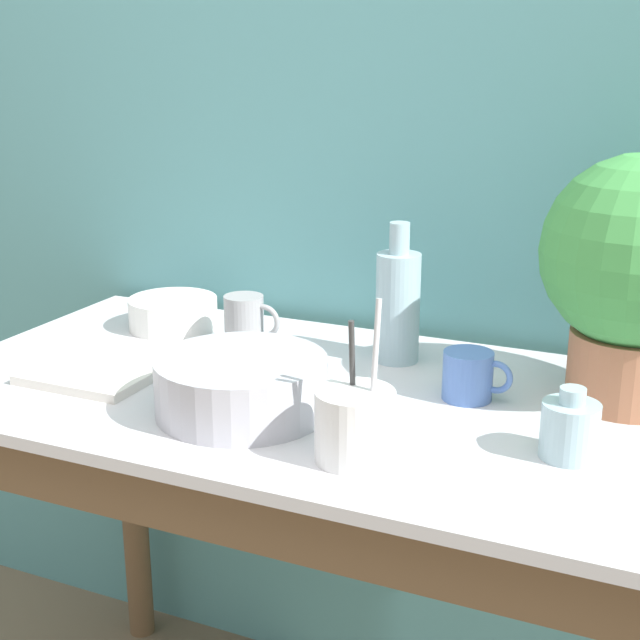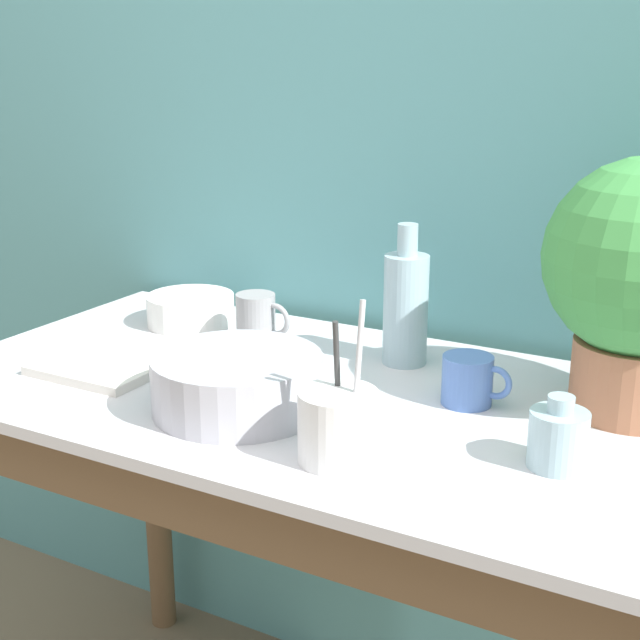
{
  "view_description": "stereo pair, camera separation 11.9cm",
  "coord_description": "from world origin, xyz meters",
  "px_view_note": "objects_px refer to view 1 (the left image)",
  "views": [
    {
      "loc": [
        0.55,
        -0.89,
        1.36
      ],
      "look_at": [
        0.0,
        0.34,
        0.95
      ],
      "focal_mm": 50.0,
      "sensor_mm": 36.0,
      "label": 1
    },
    {
      "loc": [
        0.66,
        -0.83,
        1.36
      ],
      "look_at": [
        0.0,
        0.34,
        0.95
      ],
      "focal_mm": 50.0,
      "sensor_mm": 36.0,
      "label": 2
    }
  ],
  "objects_px": {
    "bottle_tall": "(398,304)",
    "utensil_cup": "(355,425)",
    "mug_grey": "(246,321)",
    "mug_blue": "(469,376)",
    "bowl_wash_large": "(242,385)",
    "potted_plant": "(638,268)",
    "bottle_short": "(570,429)",
    "tray_board": "(97,371)",
    "bowl_small_enamel_white": "(173,313)"
  },
  "relations": [
    {
      "from": "utensil_cup",
      "to": "tray_board",
      "type": "distance_m",
      "value": 0.53
    },
    {
      "from": "mug_blue",
      "to": "mug_grey",
      "type": "height_order",
      "value": "mug_grey"
    },
    {
      "from": "bottle_tall",
      "to": "bottle_short",
      "type": "relative_size",
      "value": 2.48
    },
    {
      "from": "tray_board",
      "to": "potted_plant",
      "type": "bearing_deg",
      "value": 16.33
    },
    {
      "from": "potted_plant",
      "to": "bowl_wash_large",
      "type": "relative_size",
      "value": 1.48
    },
    {
      "from": "bottle_short",
      "to": "bottle_tall",
      "type": "bearing_deg",
      "value": 141.07
    },
    {
      "from": "potted_plant",
      "to": "mug_grey",
      "type": "height_order",
      "value": "potted_plant"
    },
    {
      "from": "mug_blue",
      "to": "tray_board",
      "type": "height_order",
      "value": "mug_blue"
    },
    {
      "from": "bottle_tall",
      "to": "utensil_cup",
      "type": "height_order",
      "value": "bottle_tall"
    },
    {
      "from": "bowl_wash_large",
      "to": "potted_plant",
      "type": "bearing_deg",
      "value": 28.04
    },
    {
      "from": "mug_blue",
      "to": "utensil_cup",
      "type": "bearing_deg",
      "value": -106.93
    },
    {
      "from": "bottle_tall",
      "to": "mug_blue",
      "type": "xyz_separation_m",
      "value": [
        0.16,
        -0.13,
        -0.06
      ]
    },
    {
      "from": "bowl_wash_large",
      "to": "bottle_tall",
      "type": "xyz_separation_m",
      "value": [
        0.14,
        0.32,
        0.06
      ]
    },
    {
      "from": "bowl_wash_large",
      "to": "bottle_short",
      "type": "height_order",
      "value": "bottle_short"
    },
    {
      "from": "mug_blue",
      "to": "bottle_short",
      "type": "bearing_deg",
      "value": -40.11
    },
    {
      "from": "utensil_cup",
      "to": "tray_board",
      "type": "relative_size",
      "value": 1.06
    },
    {
      "from": "bottle_short",
      "to": "tray_board",
      "type": "xyz_separation_m",
      "value": [
        -0.78,
        -0.01,
        -0.03
      ]
    },
    {
      "from": "bowl_small_enamel_white",
      "to": "mug_blue",
      "type": "bearing_deg",
      "value": -11.4
    },
    {
      "from": "mug_grey",
      "to": "utensil_cup",
      "type": "bearing_deg",
      "value": -44.89
    },
    {
      "from": "bowl_wash_large",
      "to": "mug_grey",
      "type": "distance_m",
      "value": 0.32
    },
    {
      "from": "utensil_cup",
      "to": "tray_board",
      "type": "xyz_separation_m",
      "value": [
        -0.52,
        0.12,
        -0.04
      ]
    },
    {
      "from": "mug_grey",
      "to": "tray_board",
      "type": "relative_size",
      "value": 0.53
    },
    {
      "from": "bowl_wash_large",
      "to": "utensil_cup",
      "type": "distance_m",
      "value": 0.23
    },
    {
      "from": "mug_blue",
      "to": "utensil_cup",
      "type": "relative_size",
      "value": 0.5
    },
    {
      "from": "utensil_cup",
      "to": "bowl_small_enamel_white",
      "type": "bearing_deg",
      "value": 143.8
    },
    {
      "from": "mug_blue",
      "to": "bowl_small_enamel_white",
      "type": "height_order",
      "value": "mug_blue"
    },
    {
      "from": "bottle_tall",
      "to": "tray_board",
      "type": "bearing_deg",
      "value": -147.05
    },
    {
      "from": "bottle_tall",
      "to": "bowl_small_enamel_white",
      "type": "distance_m",
      "value": 0.47
    },
    {
      "from": "bowl_wash_large",
      "to": "tray_board",
      "type": "height_order",
      "value": "bowl_wash_large"
    },
    {
      "from": "potted_plant",
      "to": "mug_grey",
      "type": "relative_size",
      "value": 3.52
    },
    {
      "from": "bowl_small_enamel_white",
      "to": "utensil_cup",
      "type": "distance_m",
      "value": 0.68
    },
    {
      "from": "bottle_short",
      "to": "utensil_cup",
      "type": "height_order",
      "value": "utensil_cup"
    },
    {
      "from": "bowl_wash_large",
      "to": "utensil_cup",
      "type": "bearing_deg",
      "value": -20.23
    },
    {
      "from": "potted_plant",
      "to": "tray_board",
      "type": "xyz_separation_m",
      "value": [
        -0.83,
        -0.24,
        -0.21
      ]
    },
    {
      "from": "mug_blue",
      "to": "bowl_small_enamel_white",
      "type": "bearing_deg",
      "value": 168.6
    },
    {
      "from": "potted_plant",
      "to": "tray_board",
      "type": "distance_m",
      "value": 0.89
    },
    {
      "from": "tray_board",
      "to": "bottle_tall",
      "type": "bearing_deg",
      "value": 32.95
    },
    {
      "from": "bottle_tall",
      "to": "tray_board",
      "type": "height_order",
      "value": "bottle_tall"
    },
    {
      "from": "bottle_tall",
      "to": "potted_plant",
      "type": "bearing_deg",
      "value": -5.85
    },
    {
      "from": "potted_plant",
      "to": "tray_board",
      "type": "bearing_deg",
      "value": -163.67
    },
    {
      "from": "mug_grey",
      "to": "bowl_small_enamel_white",
      "type": "distance_m",
      "value": 0.19
    },
    {
      "from": "potted_plant",
      "to": "bottle_tall",
      "type": "distance_m",
      "value": 0.41
    },
    {
      "from": "bottle_tall",
      "to": "tray_board",
      "type": "distance_m",
      "value": 0.53
    },
    {
      "from": "potted_plant",
      "to": "tray_board",
      "type": "height_order",
      "value": "potted_plant"
    },
    {
      "from": "potted_plant",
      "to": "mug_grey",
      "type": "distance_m",
      "value": 0.7
    },
    {
      "from": "bottle_tall",
      "to": "mug_grey",
      "type": "height_order",
      "value": "bottle_tall"
    },
    {
      "from": "bottle_short",
      "to": "potted_plant",
      "type": "bearing_deg",
      "value": 78.42
    },
    {
      "from": "bottle_tall",
      "to": "mug_blue",
      "type": "relative_size",
      "value": 2.24
    },
    {
      "from": "potted_plant",
      "to": "utensil_cup",
      "type": "distance_m",
      "value": 0.5
    },
    {
      "from": "bottle_tall",
      "to": "tray_board",
      "type": "xyz_separation_m",
      "value": [
        -0.44,
        -0.28,
        -0.1
      ]
    }
  ]
}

